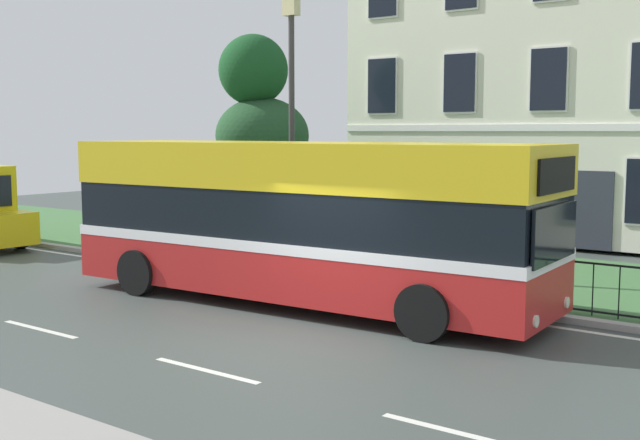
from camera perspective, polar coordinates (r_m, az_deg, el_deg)
ground_plane at (r=13.97m, az=0.90°, el=-7.79°), size 60.00×56.00×0.18m
georgian_townhouse at (r=27.23m, az=22.10°, el=11.89°), size 16.97×8.30×12.15m
iron_verge_railing at (r=15.92m, az=10.37°, el=-3.79°), size 19.75×0.04×0.97m
evergreen_tree at (r=23.78m, az=-4.28°, el=4.45°), size 3.76×3.76×6.13m
single_decker_bus at (r=15.57m, az=-1.37°, el=0.04°), size 10.19×3.08×3.20m
street_lamp_post at (r=18.88m, az=-2.06°, el=7.51°), size 0.36×0.24×6.34m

